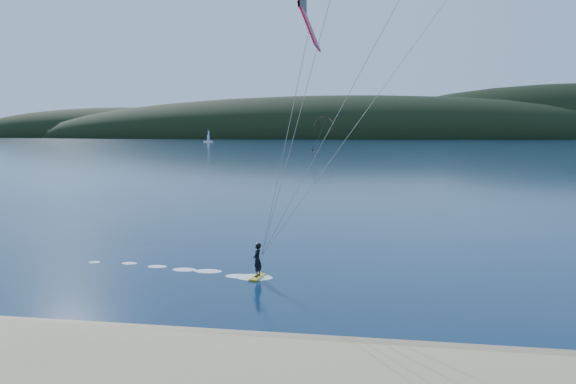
{
  "coord_description": "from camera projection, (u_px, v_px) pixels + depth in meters",
  "views": [
    {
      "loc": [
        6.51,
        -14.29,
        7.65
      ],
      "look_at": [
        2.48,
        10.0,
        5.0
      ],
      "focal_mm": 34.69,
      "sensor_mm": 36.0,
      "label": 1
    }
  ],
  "objects": [
    {
      "name": "wet_sand",
      "position": [
        197.0,
        341.0,
        20.31
      ],
      "size": [
        220.0,
        2.5,
        0.1
      ],
      "color": "olive",
      "rests_on": "ground"
    },
    {
      "name": "headland",
      "position": [
        376.0,
        138.0,
        746.81
      ],
      "size": [
        1200.0,
        310.0,
        140.0
      ],
      "color": "black",
      "rests_on": "ground"
    },
    {
      "name": "kitesurfer_far",
      "position": [
        323.0,
        127.0,
        211.6
      ],
      "size": [
        9.46,
        6.37,
        12.58
      ],
      "color": "gold",
      "rests_on": "ground"
    },
    {
      "name": "sailboat",
      "position": [
        208.0,
        141.0,
        431.93
      ],
      "size": [
        7.35,
        4.62,
        10.27
      ],
      "color": "white",
      "rests_on": "ground"
    }
  ]
}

